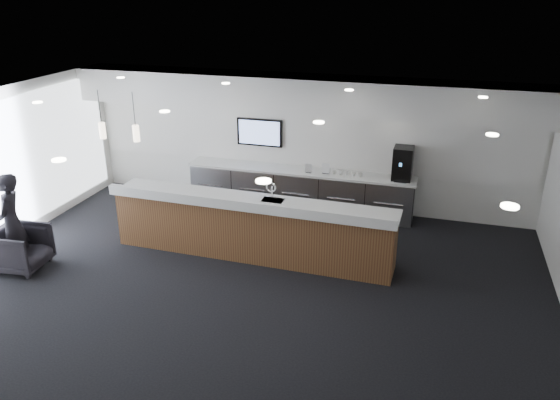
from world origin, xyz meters
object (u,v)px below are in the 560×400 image
(coffee_machine, at_px, (403,163))
(armchair, at_px, (21,248))
(service_counter, at_px, (252,227))
(lounge_guest, at_px, (12,222))

(coffee_machine, height_order, armchair, coffee_machine)
(service_counter, relative_size, armchair, 6.25)
(armchair, xyz_separation_m, lounge_guest, (-0.08, 0.00, 0.50))
(coffee_machine, relative_size, armchair, 0.81)
(coffee_machine, xyz_separation_m, lounge_guest, (-6.36, -4.03, -0.41))
(service_counter, relative_size, coffee_machine, 7.72)
(service_counter, xyz_separation_m, armchair, (-3.79, -1.64, -0.18))
(service_counter, xyz_separation_m, lounge_guest, (-3.87, -1.63, 0.31))
(armchair, height_order, lounge_guest, lounge_guest)
(coffee_machine, bearing_deg, armchair, -146.29)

